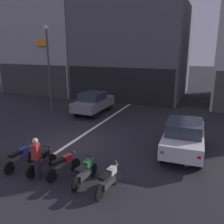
{
  "coord_description": "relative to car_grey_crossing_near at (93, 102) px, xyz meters",
  "views": [
    {
      "loc": [
        6.59,
        -9.91,
        4.9
      ],
      "look_at": [
        1.57,
        2.0,
        1.4
      ],
      "focal_mm": 38.36,
      "sensor_mm": 36.0,
      "label": 1
    }
  ],
  "objects": [
    {
      "name": "motorcycle_blue_row_leftmost",
      "position": [
        1.15,
        -8.89,
        -0.43
      ],
      "size": [
        0.55,
        1.67,
        0.98
      ],
      "color": "black",
      "rests_on": "ground"
    },
    {
      "name": "motorcycle_white_row_rightmost",
      "position": [
        5.23,
        -9.02,
        -0.43
      ],
      "size": [
        0.55,
        1.67,
        0.98
      ],
      "color": "black",
      "rests_on": "ground"
    },
    {
      "name": "car_white_parked_kerbside",
      "position": [
        7.23,
        -4.8,
        0.0
      ],
      "size": [
        1.97,
        4.18,
        1.64
      ],
      "color": "black",
      "rests_on": "ground"
    },
    {
      "name": "motorcycle_red_row_centre",
      "position": [
        3.19,
        -8.76,
        -0.43
      ],
      "size": [
        0.65,
        1.62,
        0.98
      ],
      "color": "black",
      "rests_on": "ground"
    },
    {
      "name": "building_corner_left",
      "position": [
        -9.19,
        8.63,
        4.12
      ],
      "size": [
        8.79,
        9.64,
        10.04
      ],
      "color": "#9E9EA3",
      "rests_on": "ground"
    },
    {
      "name": "ground_plane",
      "position": [
        1.62,
        -5.9,
        -0.89
      ],
      "size": [
        120.0,
        120.0,
        0.0
      ],
      "primitive_type": "plane",
      "color": "#232328"
    },
    {
      "name": "car_grey_crossing_near",
      "position": [
        0.0,
        0.0,
        0.0
      ],
      "size": [
        1.78,
        4.11,
        1.64
      ],
      "color": "black",
      "rests_on": "ground"
    },
    {
      "name": "motorcycle_black_row_left_mid",
      "position": [
        2.17,
        -8.79,
        -0.43
      ],
      "size": [
        0.55,
        1.67,
        0.98
      ],
      "color": "black",
      "rests_on": "ground"
    },
    {
      "name": "person_by_motorcycles",
      "position": [
        2.38,
        -9.33,
        -0.03
      ],
      "size": [
        0.3,
        0.4,
        1.67
      ],
      "color": "#23232D",
      "rests_on": "ground"
    },
    {
      "name": "street_lamp",
      "position": [
        -3.49,
        -0.58,
        3.08
      ],
      "size": [
        0.36,
        0.36,
        6.48
      ],
      "color": "#47474C",
      "rests_on": "ground"
    },
    {
      "name": "building_mid_block",
      "position": [
        0.41,
        8.63,
        5.58
      ],
      "size": [
        10.36,
        9.33,
        12.96
      ],
      "color": "#56565B",
      "rests_on": "ground"
    },
    {
      "name": "motorcycle_green_row_right_mid",
      "position": [
        4.21,
        -8.88,
        -0.43
      ],
      "size": [
        0.55,
        1.67,
        0.98
      ],
      "color": "black",
      "rests_on": "ground"
    },
    {
      "name": "lane_centre_line",
      "position": [
        1.62,
        0.1,
        -0.88
      ],
      "size": [
        0.2,
        18.0,
        0.01
      ],
      "primitive_type": "cube",
      "color": "silver",
      "rests_on": "ground"
    }
  ]
}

